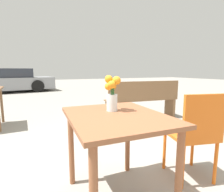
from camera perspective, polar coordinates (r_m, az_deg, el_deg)
table_front at (r=1.38m, az=1.41°, el=-10.73°), size 0.75×0.90×0.74m
flower_vase at (r=1.44m, az=0.07°, el=0.84°), size 0.13×0.15×0.30m
cafe_chair at (r=1.86m, az=25.53°, el=-10.40°), size 0.49×0.49×0.87m
bench_near at (r=3.82m, az=10.06°, el=-0.96°), size 1.65×0.56×0.85m
parked_car at (r=10.16m, az=-31.77°, el=4.24°), size 4.69×2.37×1.17m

